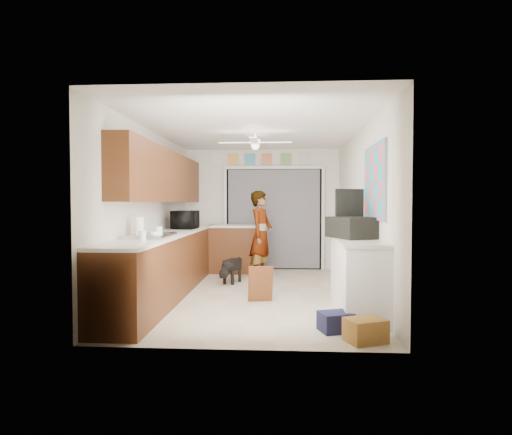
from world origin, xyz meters
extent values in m
plane|color=beige|center=(0.00, 0.00, 0.00)|extent=(5.00, 5.00, 0.00)
plane|color=white|center=(0.00, 0.00, 2.50)|extent=(5.00, 5.00, 0.00)
plane|color=silver|center=(0.00, 2.50, 1.25)|extent=(3.20, 0.00, 3.20)
plane|color=silver|center=(0.00, -2.50, 1.25)|extent=(3.20, 0.00, 3.20)
plane|color=silver|center=(-1.60, 0.00, 1.25)|extent=(0.00, 5.00, 5.00)
plane|color=silver|center=(1.60, 0.00, 1.25)|extent=(0.00, 5.00, 5.00)
cube|color=#5C2C16|center=(-1.30, 0.00, 0.45)|extent=(0.60, 4.80, 0.90)
cube|color=white|center=(-1.29, 0.00, 0.92)|extent=(0.62, 4.80, 0.04)
cube|color=#5C2C16|center=(-1.44, 0.20, 1.80)|extent=(0.32, 4.00, 0.80)
cube|color=silver|center=(-1.29, -1.00, 0.95)|extent=(0.50, 0.76, 0.06)
cylinder|color=silver|center=(-1.48, -1.00, 1.05)|extent=(0.03, 0.03, 0.22)
cube|color=#5C2C16|center=(-0.50, 2.00, 0.45)|extent=(1.00, 0.60, 0.90)
cube|color=white|center=(-0.50, 2.00, 0.92)|extent=(1.04, 0.64, 0.04)
cube|color=black|center=(0.25, 2.47, 1.05)|extent=(2.00, 0.06, 2.10)
cube|color=gray|center=(0.25, 2.43, 1.05)|extent=(1.90, 0.03, 2.05)
cube|color=white|center=(-0.77, 2.44, 1.05)|extent=(0.06, 0.04, 2.10)
cube|color=white|center=(1.27, 2.44, 1.05)|extent=(0.06, 0.04, 2.10)
cube|color=white|center=(0.25, 2.44, 2.12)|extent=(2.10, 0.04, 0.06)
cube|color=#E6B14C|center=(-0.60, 2.47, 2.30)|extent=(0.22, 0.02, 0.22)
cube|color=#49A1C3|center=(-0.25, 2.47, 2.30)|extent=(0.22, 0.02, 0.22)
cube|color=#DB7A52|center=(0.10, 2.47, 2.30)|extent=(0.22, 0.02, 0.22)
cube|color=#6FA25C|center=(0.50, 2.47, 2.30)|extent=(0.22, 0.02, 0.22)
cube|color=beige|center=(0.90, 2.47, 2.30)|extent=(0.22, 0.02, 0.22)
cube|color=silver|center=(-0.95, 2.47, 2.30)|extent=(0.22, 0.02, 0.26)
cube|color=white|center=(1.35, -1.20, 0.45)|extent=(0.50, 1.40, 0.90)
cube|color=white|center=(1.34, -1.20, 0.92)|extent=(0.54, 1.44, 0.04)
cube|color=#DC516B|center=(1.58, -1.00, 1.65)|extent=(0.03, 1.15, 0.95)
cube|color=white|center=(0.00, 0.20, 2.32)|extent=(1.14, 1.14, 0.24)
imported|color=black|center=(-1.24, 0.78, 1.10)|extent=(0.39, 0.57, 0.31)
imported|color=white|center=(-1.19, -1.16, 0.98)|extent=(0.14, 0.14, 0.09)
cylinder|color=silver|center=(-1.15, -1.13, 1.01)|extent=(0.14, 0.14, 0.15)
cylinder|color=silver|center=(-1.19, -1.64, 1.00)|extent=(0.09, 0.09, 0.13)
cylinder|color=white|center=(-1.40, -1.15, 1.07)|extent=(0.16, 0.16, 0.27)
cube|color=black|center=(1.32, -0.98, 1.07)|extent=(0.67, 0.75, 0.27)
cube|color=yellow|center=(1.32, -0.98, 0.96)|extent=(0.63, 0.70, 0.02)
cube|color=black|center=(1.32, -0.69, 1.32)|extent=(0.40, 0.19, 0.50)
cube|color=olive|center=(1.25, -2.20, 0.12)|extent=(0.45, 0.40, 0.23)
cube|color=#161938|center=(1.00, -1.86, 0.10)|extent=(0.41, 0.37, 0.21)
cube|color=#5C2C16|center=(0.12, -0.55, 0.26)|extent=(0.36, 0.20, 0.51)
imported|color=white|center=(0.04, 1.25, 0.80)|extent=(0.56, 0.68, 1.60)
cube|color=black|center=(-0.44, 0.83, 0.23)|extent=(0.43, 0.64, 0.46)
camera|label=1|loc=(0.41, -6.47, 1.39)|focal=30.00mm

